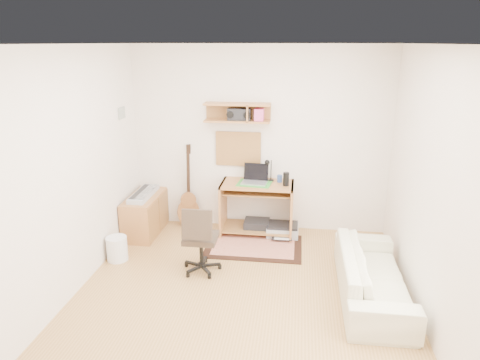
# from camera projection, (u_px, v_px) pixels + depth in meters

# --- Properties ---
(floor) EXTENTS (3.60, 4.00, 0.01)m
(floor) POSITION_uv_depth(u_px,v_px,m) (241.00, 300.00, 4.73)
(floor) COLOR tan
(floor) RESTS_ON ground
(ceiling) EXTENTS (3.60, 4.00, 0.01)m
(ceiling) POSITION_uv_depth(u_px,v_px,m) (241.00, 43.00, 3.96)
(ceiling) COLOR white
(ceiling) RESTS_ON ground
(back_wall) EXTENTS (3.60, 0.01, 2.60)m
(back_wall) POSITION_uv_depth(u_px,v_px,m) (260.00, 140.00, 6.24)
(back_wall) COLOR white
(back_wall) RESTS_ON ground
(left_wall) EXTENTS (0.01, 4.00, 2.60)m
(left_wall) POSITION_uv_depth(u_px,v_px,m) (67.00, 176.00, 4.58)
(left_wall) COLOR white
(left_wall) RESTS_ON ground
(right_wall) EXTENTS (0.01, 4.00, 2.60)m
(right_wall) POSITION_uv_depth(u_px,v_px,m) (434.00, 191.00, 4.12)
(right_wall) COLOR white
(right_wall) RESTS_ON ground
(wall_shelf) EXTENTS (0.90, 0.25, 0.26)m
(wall_shelf) POSITION_uv_depth(u_px,v_px,m) (237.00, 113.00, 6.04)
(wall_shelf) COLOR #B87841
(wall_shelf) RESTS_ON back_wall
(cork_board) EXTENTS (0.64, 0.03, 0.49)m
(cork_board) POSITION_uv_depth(u_px,v_px,m) (238.00, 149.00, 6.30)
(cork_board) COLOR tan
(cork_board) RESTS_ON back_wall
(wall_photo) EXTENTS (0.02, 0.20, 0.15)m
(wall_photo) POSITION_uv_depth(u_px,v_px,m) (122.00, 113.00, 5.87)
(wall_photo) COLOR #4C8CBF
(wall_photo) RESTS_ON left_wall
(desk) EXTENTS (1.00, 0.55, 0.75)m
(desk) POSITION_uv_depth(u_px,v_px,m) (257.00, 209.00, 6.25)
(desk) COLOR #B87841
(desk) RESTS_ON floor
(laptop) EXTENTS (0.38, 0.38, 0.26)m
(laptop) POSITION_uv_depth(u_px,v_px,m) (254.00, 175.00, 6.09)
(laptop) COLOR silver
(laptop) RESTS_ON desk
(speaker) EXTENTS (0.08, 0.08, 0.19)m
(speaker) POSITION_uv_depth(u_px,v_px,m) (286.00, 179.00, 6.02)
(speaker) COLOR black
(speaker) RESTS_ON desk
(desk_lamp) EXTENTS (0.10, 0.10, 0.31)m
(desk_lamp) POSITION_uv_depth(u_px,v_px,m) (271.00, 170.00, 6.21)
(desk_lamp) COLOR black
(desk_lamp) RESTS_ON desk
(pencil_cup) EXTENTS (0.07, 0.07, 0.10)m
(pencil_cup) POSITION_uv_depth(u_px,v_px,m) (280.00, 179.00, 6.18)
(pencil_cup) COLOR #314F93
(pencil_cup) RESTS_ON desk
(boombox) EXTENTS (0.31, 0.14, 0.16)m
(boombox) POSITION_uv_depth(u_px,v_px,m) (239.00, 114.00, 6.04)
(boombox) COLOR black
(boombox) RESTS_ON wall_shelf
(rug) EXTENTS (1.27, 0.85, 0.02)m
(rug) POSITION_uv_depth(u_px,v_px,m) (254.00, 246.00, 5.94)
(rug) COLOR beige
(rug) RESTS_ON floor
(task_chair) EXTENTS (0.44, 0.44, 0.85)m
(task_chair) POSITION_uv_depth(u_px,v_px,m) (201.00, 238.00, 5.20)
(task_chair) COLOR #35291F
(task_chair) RESTS_ON floor
(cabinet) EXTENTS (0.40, 0.90, 0.55)m
(cabinet) POSITION_uv_depth(u_px,v_px,m) (145.00, 214.00, 6.32)
(cabinet) COLOR #B87841
(cabinet) RESTS_ON floor
(music_keyboard) EXTENTS (0.23, 0.73, 0.06)m
(music_keyboard) POSITION_uv_depth(u_px,v_px,m) (144.00, 194.00, 6.23)
(music_keyboard) COLOR #B2B5BA
(music_keyboard) RESTS_ON cabinet
(guitar) EXTENTS (0.38, 0.31, 1.22)m
(guitar) POSITION_uv_depth(u_px,v_px,m) (188.00, 187.00, 6.44)
(guitar) COLOR #935A2D
(guitar) RESTS_ON floor
(waste_basket) EXTENTS (0.30, 0.30, 0.31)m
(waste_basket) POSITION_uv_depth(u_px,v_px,m) (117.00, 249.00, 5.55)
(waste_basket) COLOR white
(waste_basket) RESTS_ON floor
(printer) EXTENTS (0.44, 0.34, 0.17)m
(printer) POSITION_uv_depth(u_px,v_px,m) (282.00, 230.00, 6.26)
(printer) COLOR #A5A8AA
(printer) RESTS_ON floor
(sofa) EXTENTS (0.50, 1.72, 0.67)m
(sofa) POSITION_uv_depth(u_px,v_px,m) (373.00, 268.00, 4.70)
(sofa) COLOR beige
(sofa) RESTS_ON floor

